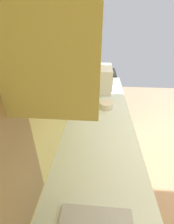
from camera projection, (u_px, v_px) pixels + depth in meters
The scene contains 6 objects.
wall_back at pixel (65, 63), 1.58m from camera, with size 3.80×0.12×2.77m, color #E7D87E.
counter_run at pixel (97, 159), 1.68m from camera, with size 2.87×0.66×0.91m.
upper_cabinets at pixel (79, 2), 0.98m from camera, with size 1.62×0.30×0.72m.
oven_range at pixel (99, 94), 3.15m from camera, with size 0.58×0.63×1.09m.
microwave at pixel (99, 78), 2.13m from camera, with size 0.48×0.35×0.32m.
bowl at pixel (106, 105), 1.73m from camera, with size 0.15×0.15×0.06m.
Camera 1 is at (-1.59, 1.39, 1.76)m, focal length 24.71 mm.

